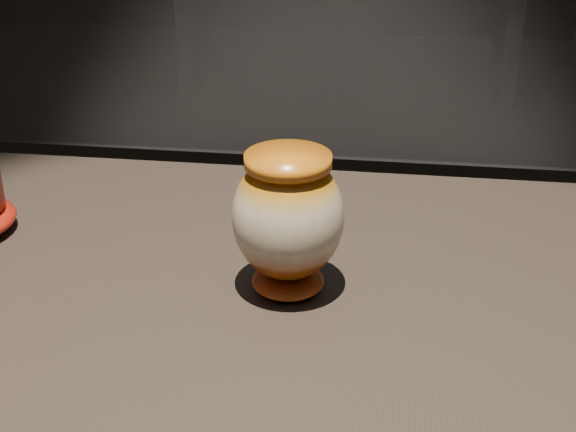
{
  "coord_description": "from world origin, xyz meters",
  "views": [
    {
      "loc": [
        0.23,
        -0.68,
        1.36
      ],
      "look_at": [
        0.13,
        0.06,
        0.99
      ],
      "focal_mm": 50.0,
      "sensor_mm": 36.0,
      "label": 1
    }
  ],
  "objects": [
    {
      "name": "main_vase",
      "position": [
        0.13,
        0.06,
        0.99
      ],
      "size": [
        0.12,
        0.12,
        0.16
      ],
      "rotation": [
        0.0,
        0.0,
        -0.04
      ],
      "color": "#78330A",
      "rests_on": "display_plinth"
    }
  ]
}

